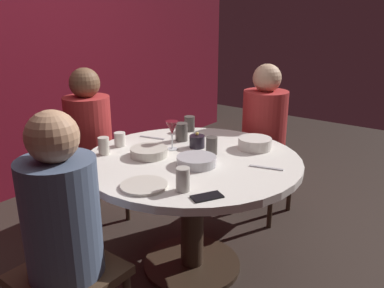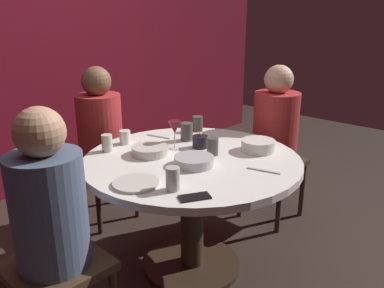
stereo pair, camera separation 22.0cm
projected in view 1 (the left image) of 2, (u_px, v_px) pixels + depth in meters
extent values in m
plane|color=#2D231E|center=(192.00, 266.00, 2.46)|extent=(8.00, 8.00, 0.00)
cube|color=maroon|center=(6.00, 41.00, 3.12)|extent=(6.00, 0.10, 2.60)
cylinder|color=silver|center=(192.00, 161.00, 2.24)|extent=(1.24, 1.24, 0.04)
cylinder|color=#332319|center=(192.00, 217.00, 2.35)|extent=(0.14, 0.14, 0.69)
cylinder|color=#2D2116|center=(192.00, 264.00, 2.46)|extent=(0.60, 0.60, 0.03)
cube|color=#3F2D1E|center=(68.00, 275.00, 1.66)|extent=(0.40, 0.40, 0.04)
cylinder|color=#475670|center=(62.00, 218.00, 1.58)|extent=(0.31, 0.31, 0.50)
sphere|color=tan|center=(52.00, 137.00, 1.47)|extent=(0.20, 0.20, 0.20)
cylinder|color=#332319|center=(81.00, 284.00, 1.96)|extent=(0.04, 0.04, 0.43)
cube|color=#3F2D1E|center=(92.00, 167.00, 2.84)|extent=(0.40, 0.40, 0.04)
cylinder|color=#B22D2D|center=(89.00, 131.00, 2.76)|extent=(0.32, 0.32, 0.50)
sphere|color=brown|center=(85.00, 83.00, 2.65)|extent=(0.21, 0.21, 0.21)
cylinder|color=#332319|center=(61.00, 198.00, 2.89)|extent=(0.04, 0.04, 0.43)
cylinder|color=#332319|center=(91.00, 211.00, 2.69)|extent=(0.04, 0.04, 0.43)
cylinder|color=#332319|center=(97.00, 183.00, 3.14)|extent=(0.04, 0.04, 0.43)
cylinder|color=#332319|center=(127.00, 194.00, 2.95)|extent=(0.04, 0.04, 0.43)
cube|color=#3F2D1E|center=(262.00, 159.00, 2.99)|extent=(0.40, 0.40, 0.04)
cylinder|color=#B22D2D|center=(264.00, 125.00, 2.91)|extent=(0.33, 0.33, 0.51)
sphere|color=tan|center=(267.00, 78.00, 2.80)|extent=(0.21, 0.21, 0.21)
cylinder|color=#332319|center=(252.00, 175.00, 3.29)|extent=(0.04, 0.04, 0.43)
cylinder|color=#332319|center=(231.00, 189.00, 3.03)|extent=(0.04, 0.04, 0.43)
cylinder|color=#332319|center=(290.00, 186.00, 3.10)|extent=(0.04, 0.04, 0.43)
cylinder|color=#332319|center=(270.00, 201.00, 2.84)|extent=(0.04, 0.04, 0.43)
cylinder|color=black|center=(197.00, 142.00, 2.39)|extent=(0.09, 0.09, 0.08)
sphere|color=#F9D159|center=(197.00, 134.00, 2.37)|extent=(0.02, 0.02, 0.02)
cylinder|color=silver|center=(172.00, 149.00, 2.36)|extent=(0.06, 0.06, 0.01)
cylinder|color=silver|center=(172.00, 141.00, 2.35)|extent=(0.01, 0.01, 0.09)
cone|color=maroon|center=(172.00, 128.00, 2.32)|extent=(0.08, 0.08, 0.08)
cylinder|color=beige|center=(144.00, 186.00, 1.85)|extent=(0.23, 0.23, 0.01)
cube|color=black|center=(207.00, 197.00, 1.74)|extent=(0.16, 0.13, 0.01)
cylinder|color=#B7B7BC|center=(196.00, 161.00, 2.11)|extent=(0.22, 0.22, 0.05)
cylinder|color=beige|center=(149.00, 152.00, 2.24)|extent=(0.22, 0.22, 0.05)
cylinder|color=silver|center=(255.00, 143.00, 2.37)|extent=(0.20, 0.20, 0.07)
cylinder|color=silver|center=(120.00, 139.00, 2.41)|extent=(0.07, 0.07, 0.09)
cylinder|color=#B2ADA3|center=(183.00, 179.00, 1.79)|extent=(0.07, 0.07, 0.11)
cylinder|color=#4C4742|center=(181.00, 132.00, 2.51)|extent=(0.08, 0.08, 0.12)
cylinder|color=beige|center=(104.00, 146.00, 2.27)|extent=(0.06, 0.06, 0.10)
cylinder|color=#4C4742|center=(212.00, 146.00, 2.27)|extent=(0.07, 0.07, 0.10)
cylinder|color=#4C4742|center=(189.00, 124.00, 2.72)|extent=(0.07, 0.07, 0.10)
cube|color=#B7B7BC|center=(266.00, 168.00, 2.07)|extent=(0.06, 0.18, 0.01)
cube|color=#B7B7BC|center=(152.00, 138.00, 2.58)|extent=(0.06, 0.18, 0.01)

